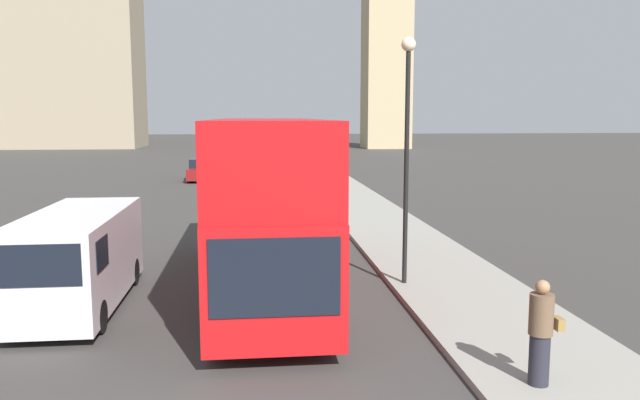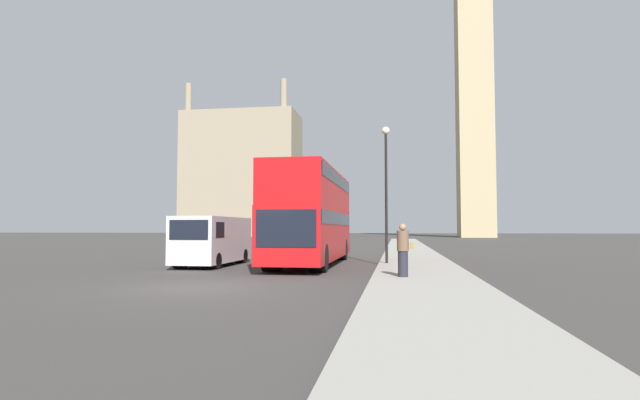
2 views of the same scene
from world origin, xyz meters
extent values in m
plane|color=#383533|center=(0.00, 0.00, 0.00)|extent=(300.00, 300.00, 0.00)
cube|color=gray|center=(6.70, 0.00, 0.07)|extent=(3.40, 120.00, 0.15)
cube|color=tan|center=(20.03, 79.58, 23.46)|extent=(6.11, 6.11, 46.93)
cube|color=gray|center=(-25.97, 85.52, 12.74)|extent=(23.35, 11.45, 25.47)
cylinder|color=gray|center=(-35.89, 80.66, 28.28)|extent=(1.37, 1.37, 5.60)
cylinder|color=gray|center=(-16.05, 80.66, 28.28)|extent=(1.37, 1.37, 5.60)
cube|color=#B71114|center=(1.84, 9.24, 1.45)|extent=(2.55, 11.04, 2.28)
cube|color=#B71114|center=(1.84, 9.24, 3.48)|extent=(2.55, 10.82, 1.77)
cube|color=black|center=(1.84, 9.24, 2.17)|extent=(2.59, 10.59, 0.55)
cube|color=black|center=(1.84, 9.24, 3.98)|extent=(2.59, 10.37, 0.55)
cube|color=black|center=(1.84, 3.71, 1.72)|extent=(2.24, 0.03, 1.37)
cylinder|color=black|center=(0.92, 5.38, 0.56)|extent=(0.71, 1.12, 1.12)
cylinder|color=black|center=(2.76, 5.38, 0.56)|extent=(0.71, 1.12, 1.12)
cylinder|color=black|center=(0.92, 13.10, 0.56)|extent=(0.71, 1.12, 1.12)
cylinder|color=black|center=(2.76, 13.10, 0.56)|extent=(0.71, 1.12, 1.12)
cube|color=silver|center=(-2.57, 8.06, 1.21)|extent=(1.96, 5.52, 2.04)
cube|color=black|center=(-2.57, 5.29, 1.66)|extent=(1.67, 0.02, 0.82)
cube|color=black|center=(-2.57, 6.27, 1.66)|extent=(1.99, 0.99, 0.65)
cylinder|color=black|center=(-3.31, 6.19, 0.35)|extent=(0.49, 0.70, 0.70)
cylinder|color=black|center=(-1.84, 6.19, 0.35)|extent=(0.49, 0.70, 0.70)
cylinder|color=black|center=(-3.31, 9.94, 0.35)|extent=(0.49, 0.70, 0.70)
cylinder|color=black|center=(-1.84, 9.94, 0.35)|extent=(0.49, 0.70, 0.70)
cylinder|color=#23232D|center=(6.02, 2.54, 0.57)|extent=(0.33, 0.33, 0.84)
cylinder|color=brown|center=(6.02, 2.54, 1.32)|extent=(0.38, 0.38, 0.66)
sphere|color=#9E704C|center=(6.02, 2.54, 1.76)|extent=(0.23, 0.23, 0.23)
cube|color=olive|center=(6.31, 2.54, 1.15)|extent=(0.12, 0.24, 0.20)
cylinder|color=black|center=(5.36, 8.83, 3.08)|extent=(0.12, 0.12, 5.86)
sphere|color=beige|center=(5.36, 8.83, 6.19)|extent=(0.36, 0.36, 0.36)
cube|color=maroon|center=(-2.02, 37.18, 0.54)|extent=(1.76, 4.50, 0.74)
cube|color=black|center=(-2.02, 37.29, 1.21)|extent=(1.59, 2.16, 0.60)
cylinder|color=black|center=(-2.70, 35.74, 0.34)|extent=(0.39, 0.68, 0.68)
cylinder|color=black|center=(-1.33, 35.74, 0.34)|extent=(0.39, 0.68, 0.68)
cylinder|color=black|center=(-2.70, 38.62, 0.34)|extent=(0.39, 0.68, 0.68)
cylinder|color=black|center=(-1.33, 38.62, 0.34)|extent=(0.39, 0.68, 0.68)
camera|label=1|loc=(1.49, -6.58, 4.44)|focal=35.00mm
camera|label=2|loc=(5.84, -14.01, 1.74)|focal=28.00mm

